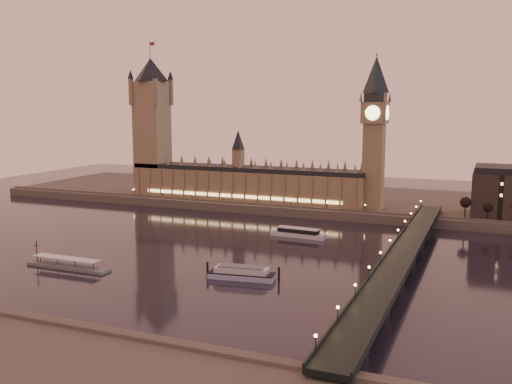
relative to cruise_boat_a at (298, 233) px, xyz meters
The scene contains 11 objects.
ground 53.62m from the cruise_boat_a, 118.74° to the right, with size 700.00×700.00×0.00m, color black.
far_embankment 118.11m from the cruise_boat_a, 87.94° to the left, with size 560.00×130.00×6.00m, color #423D35.
palace_of_westminster 100.98m from the cruise_boat_a, 131.67° to the left, with size 180.00×26.62×52.00m.
victoria_tower 175.37m from the cruise_boat_a, 153.07° to the left, with size 31.68×31.68×118.00m.
big_ben 100.37m from the cruise_boat_a, 69.12° to the left, with size 17.68×17.68×104.00m.
westminster_bridge 80.95m from the cruise_boat_a, 35.50° to the right, with size 13.20×260.00×15.30m.
bare_tree_0 107.36m from the cruise_boat_a, 35.57° to the left, with size 5.73×5.73×11.65m.
bare_tree_1 120.16m from the cruise_boat_a, 31.26° to the left, with size 5.73×5.73×11.65m.
cruise_boat_a is the anchor object (origin of this frame).
moored_barge 87.07m from the cruise_boat_a, 88.29° to the right, with size 33.56×12.23×6.21m.
pontoon_pier 130.48m from the cruise_boat_a, 127.74° to the right, with size 43.70×7.28×11.65m.
Camera 1 is at (127.49, -262.14, 75.74)m, focal length 40.00 mm.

